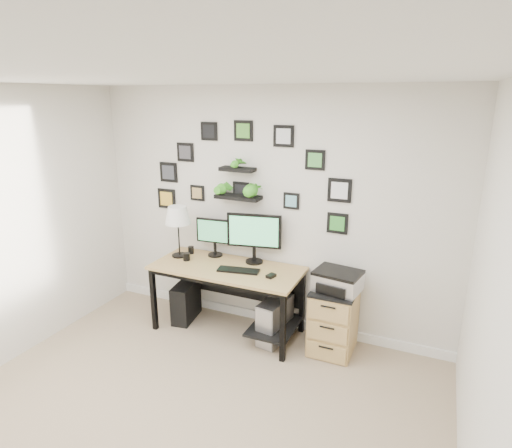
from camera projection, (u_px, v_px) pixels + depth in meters
The scene contains 14 objects.
room at pixel (266, 317), 4.91m from camera, with size 4.00×4.00×4.00m.
desk at pixel (232, 277), 4.57m from camera, with size 1.60×0.70×0.75m.
monitor_left at pixel (214, 234), 4.76m from camera, with size 0.43×0.18×0.43m.
monitor_right at pixel (254, 234), 4.55m from camera, with size 0.58×0.22×0.55m.
keyboard at pixel (238, 270), 4.41m from camera, with size 0.43×0.14×0.02m, color black.
mouse at pixel (271, 276), 4.26m from camera, with size 0.06×0.10×0.03m, color black.
table_lamp at pixel (178, 216), 4.70m from camera, with size 0.28×0.28×0.58m.
mug at pixel (187, 257), 4.69m from camera, with size 0.08×0.08×0.08m, color black.
pen_cup at pixel (191, 250), 4.90m from camera, with size 0.07×0.07×0.08m, color black.
pc_tower_black at pixel (186, 301), 4.92m from camera, with size 0.19×0.44×0.44m, color black.
pc_tower_grey at pixel (275, 320), 4.48m from camera, with size 0.27×0.49×0.46m.
file_cabinet at pixel (333, 320), 4.28m from camera, with size 0.43×0.53×0.67m.
printer at pixel (338, 281), 4.14m from camera, with size 0.48×0.40×0.20m.
wall_decor at pixel (240, 177), 4.52m from camera, with size 2.28×0.18×1.09m.
Camera 1 is at (1.66, -2.09, 2.48)m, focal length 30.00 mm.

